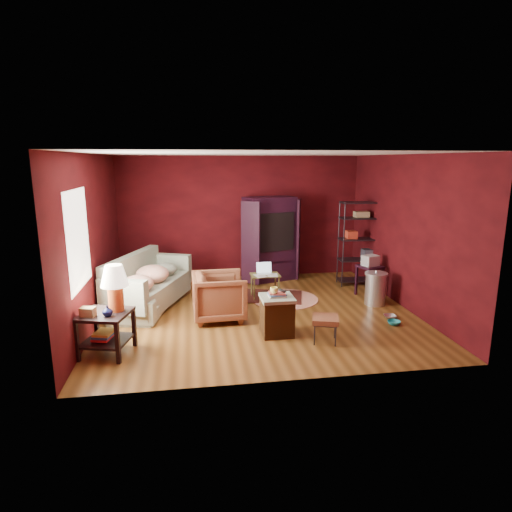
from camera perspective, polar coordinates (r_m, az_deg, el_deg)
The scene contains 18 objects.
room at distance 7.44m, azimuth -0.05°, elevation 2.66°, with size 5.54×5.04×2.84m.
sofa at distance 8.23m, azimuth -14.33°, elevation -3.85°, with size 2.10×0.61×0.82m, color gray.
armchair at distance 7.40m, azimuth -4.92°, elevation -5.08°, with size 0.87×0.81×0.89m, color black.
pet_bowl_steel at distance 7.86m, azimuth 17.46°, elevation -7.16°, with size 0.21×0.05×0.21m, color silver.
pet_bowl_turquoise at distance 7.58m, azimuth 17.95°, elevation -7.95°, with size 0.21×0.07×0.21m, color teal.
vase at distance 6.21m, azimuth -19.20°, elevation -6.96°, with size 0.14×0.15×0.14m, color #0C113C.
mug at distance 6.58m, azimuth 2.43°, elevation -4.49°, with size 0.12×0.10×0.12m, color #FDF57C.
side_table at distance 6.35m, azimuth -18.86°, elevation -5.71°, with size 0.79×0.79×1.27m.
sofa_cushions at distance 8.20m, azimuth -14.37°, elevation -3.68°, with size 1.55×2.31×0.90m.
hamper at distance 6.78m, azimuth 2.80°, elevation -7.81°, with size 0.51×0.51×0.71m.
footstool at distance 6.58m, azimuth 9.23°, elevation -8.45°, with size 0.48×0.48×0.40m.
rug_round at distance 8.54m, azimuth 3.85°, elevation -5.71°, with size 1.41×1.41×0.01m.
rug_oriental at distance 8.65m, azimuth 1.69°, elevation -5.37°, with size 1.51×1.20×0.01m.
laptop_desk at distance 8.49m, azimuth 1.21°, elevation -2.79°, with size 0.57×0.46×0.70m.
tv_armoire at distance 9.68m, azimuth 1.88°, elevation 2.49°, with size 1.43×1.05×1.90m.
wire_shelving at distance 9.59m, azimuth 13.78°, elevation 2.15°, with size 0.91×0.43×1.83m.
small_stand at distance 8.87m, azimuth 14.97°, elevation -1.26°, with size 0.53×0.53×0.84m.
trash_can at distance 8.45m, azimuth 15.64°, elevation -4.18°, with size 0.54×0.54×0.67m.
Camera 1 is at (-1.15, -7.26, 2.69)m, focal length 30.00 mm.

